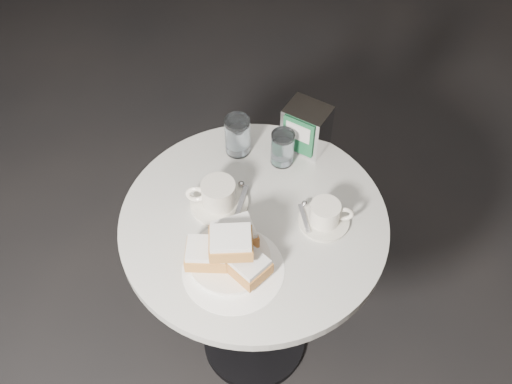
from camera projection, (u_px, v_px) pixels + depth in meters
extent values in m
plane|color=black|center=(254.00, 341.00, 2.06)|extent=(7.00, 7.00, 0.00)
cylinder|color=black|center=(254.00, 339.00, 2.04)|extent=(0.36, 0.36, 0.03)
cylinder|color=black|center=(254.00, 291.00, 1.77)|extent=(0.07, 0.07, 0.70)
cylinder|color=silver|center=(254.00, 222.00, 1.49)|extent=(0.70, 0.70, 0.03)
cylinder|color=white|center=(233.00, 269.00, 1.38)|extent=(0.31, 0.31, 0.00)
cylinder|color=white|center=(229.00, 259.00, 1.39)|extent=(0.21, 0.21, 0.01)
cube|color=#CC893E|center=(207.00, 255.00, 1.37)|extent=(0.12, 0.10, 0.04)
cube|color=white|center=(206.00, 249.00, 1.35)|extent=(0.11, 0.09, 0.01)
cube|color=#C07E3B|center=(247.00, 266.00, 1.35)|extent=(0.13, 0.12, 0.04)
cube|color=white|center=(247.00, 260.00, 1.33)|extent=(0.12, 0.11, 0.01)
cube|color=#BA7439|center=(234.00, 236.00, 1.36)|extent=(0.13, 0.12, 0.04)
cube|color=white|center=(234.00, 230.00, 1.34)|extent=(0.12, 0.11, 0.01)
cube|color=#C6843D|center=(231.00, 244.00, 1.31)|extent=(0.12, 0.11, 0.04)
cube|color=white|center=(230.00, 238.00, 1.29)|extent=(0.11, 0.10, 0.01)
cylinder|color=silver|center=(219.00, 203.00, 1.50)|extent=(0.19, 0.19, 0.01)
cylinder|color=beige|center=(219.00, 194.00, 1.47)|extent=(0.11, 0.11, 0.07)
cylinder|color=brown|center=(218.00, 187.00, 1.45)|extent=(0.10, 0.10, 0.00)
torus|color=white|center=(196.00, 194.00, 1.47)|extent=(0.06, 0.03, 0.06)
cube|color=silver|center=(242.00, 201.00, 1.50)|extent=(0.02, 0.11, 0.00)
sphere|color=#B7B7BC|center=(241.00, 184.00, 1.53)|extent=(0.02, 0.02, 0.02)
cylinder|color=silver|center=(324.00, 221.00, 1.47)|extent=(0.16, 0.16, 0.01)
cylinder|color=white|center=(325.00, 213.00, 1.44)|extent=(0.09, 0.09, 0.06)
cylinder|color=#936650|center=(326.00, 207.00, 1.42)|extent=(0.09, 0.09, 0.00)
torus|color=white|center=(345.00, 214.00, 1.44)|extent=(0.05, 0.02, 0.05)
cube|color=silver|center=(304.00, 218.00, 1.46)|extent=(0.05, 0.09, 0.00)
sphere|color=silver|center=(305.00, 204.00, 1.49)|extent=(0.02, 0.02, 0.02)
cylinder|color=white|center=(238.00, 136.00, 1.59)|extent=(0.09, 0.09, 0.12)
cylinder|color=white|center=(238.00, 137.00, 1.59)|extent=(0.08, 0.08, 0.10)
cylinder|color=white|center=(282.00, 148.00, 1.56)|extent=(0.09, 0.09, 0.10)
cylinder|color=white|center=(282.00, 149.00, 1.57)|extent=(0.08, 0.08, 0.09)
cube|color=silver|center=(307.00, 127.00, 1.59)|extent=(0.14, 0.12, 0.14)
cube|color=#1B6038|center=(298.00, 137.00, 1.56)|extent=(0.09, 0.03, 0.12)
cube|color=silver|center=(298.00, 133.00, 1.54)|extent=(0.07, 0.02, 0.05)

